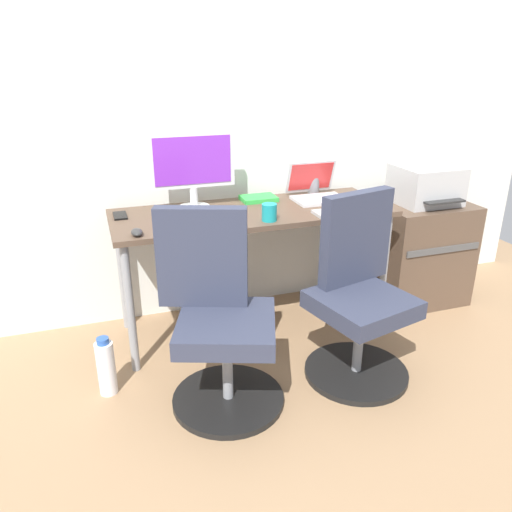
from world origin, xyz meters
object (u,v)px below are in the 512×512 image
office_chair_left (219,320)px  side_cabinet (417,251)px  coffee_mug (269,212)px  open_laptop (316,190)px  desktop_monitor (192,165)px  office_chair_right (358,297)px  water_bottle_on_floor (106,367)px  printer (426,185)px

office_chair_left → side_cabinet: size_ratio=1.39×
coffee_mug → open_laptop: bearing=37.5°
office_chair_left → desktop_monitor: desktop_monitor is taller
side_cabinet → open_laptop: 0.87m
office_chair_right → side_cabinet: 1.03m
desktop_monitor → coffee_mug: bearing=-47.8°
side_cabinet → water_bottle_on_floor: (-2.07, -0.43, -0.19)m
desktop_monitor → coffee_mug: 0.53m
side_cabinet → open_laptop: (-0.73, 0.08, 0.46)m
printer → desktop_monitor: bearing=175.4°
office_chair_left → printer: office_chair_left is taller
office_chair_right → office_chair_left: bearing=-179.8°
desktop_monitor → printer: bearing=-4.6°
desktop_monitor → water_bottle_on_floor: bearing=-137.1°
office_chair_right → open_laptop: size_ratio=3.03×
office_chair_left → coffee_mug: bearing=45.0°
side_cabinet → coffee_mug: (-1.16, -0.24, 0.46)m
printer → water_bottle_on_floor: 2.21m
office_chair_left → coffee_mug: 0.67m
side_cabinet → desktop_monitor: bearing=175.4°
side_cabinet → water_bottle_on_floor: size_ratio=2.18×
open_laptop → coffee_mug: open_laptop is taller
side_cabinet → office_chair_left: bearing=-157.8°
office_chair_left → desktop_monitor: (0.06, 0.75, 0.57)m
water_bottle_on_floor → desktop_monitor: (0.59, 0.55, 0.85)m
office_chair_right → printer: size_ratio=2.35×
office_chair_right → desktop_monitor: 1.16m
office_chair_left → side_cabinet: (1.55, 0.63, -0.08)m
water_bottle_on_floor → open_laptop: (1.34, 0.51, 0.66)m
open_laptop → desktop_monitor: bearing=177.3°
office_chair_left → office_chair_right: size_ratio=1.00×
side_cabinet → desktop_monitor: 1.63m
coffee_mug → side_cabinet: bearing=11.8°
open_laptop → printer: bearing=-6.6°
desktop_monitor → open_laptop: bearing=-2.7°
coffee_mug → water_bottle_on_floor: bearing=-168.6°
side_cabinet → desktop_monitor: size_ratio=1.41×
side_cabinet → printer: bearing=-90.0°
office_chair_left → side_cabinet: bearing=22.2°
office_chair_right → open_laptop: bearing=83.7°
office_chair_left → water_bottle_on_floor: bearing=158.5°
printer → open_laptop: 0.74m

